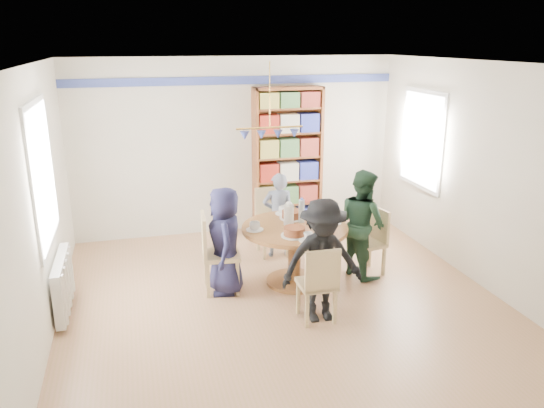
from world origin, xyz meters
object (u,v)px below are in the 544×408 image
object	(u,v)px
chair_near	(319,281)
bookshelf	(287,161)
chair_left	(214,250)
chair_far	(271,218)
person_near	(322,261)
person_far	(278,215)
radiator	(63,284)
person_right	(362,223)
dining_table	(295,241)
chair_right	(373,238)
person_left	(225,241)

from	to	relation	value
chair_near	bookshelf	bearing A→B (deg)	79.83
chair_left	chair_near	xyz separation A→B (m)	(0.95, -1.04, -0.06)
chair_far	chair_left	bearing A→B (deg)	-133.71
person_near	person_far	bearing A→B (deg)	90.02
radiator	person_right	world-z (taller)	person_right
chair_near	bookshelf	distance (m)	3.08
dining_table	chair_right	size ratio (longest dim) A/B	1.51
chair_right	person_right	world-z (taller)	person_right
radiator	dining_table	bearing A→B (deg)	1.57
dining_table	chair_right	world-z (taller)	chair_right
person_right	bookshelf	distance (m)	2.02
radiator	chair_far	distance (m)	2.92
person_far	bookshelf	distance (m)	1.27
chair_far	bookshelf	size ratio (longest dim) A/B	0.41
chair_near	person_right	bearing A→B (deg)	47.35
radiator	bookshelf	bearing A→B (deg)	32.62
radiator	person_near	xyz separation A→B (m)	(2.71, -0.87, 0.33)
person_left	person_far	xyz separation A→B (m)	(0.91, 0.91, -0.05)
dining_table	person_right	xyz separation A→B (m)	(0.91, 0.03, 0.14)
dining_table	person_left	distance (m)	0.87
chair_left	person_right	xyz separation A→B (m)	(1.90, -0.01, 0.16)
person_near	person_left	bearing A→B (deg)	134.24
chair_left	person_near	bearing A→B (deg)	-44.47
chair_right	person_far	size ratio (longest dim) A/B	0.72
person_right	person_near	size ratio (longest dim) A/B	1.02
chair_left	person_right	distance (m)	1.91
dining_table	chair_near	xyz separation A→B (m)	(-0.04, -1.00, -0.08)
person_left	person_far	size ratio (longest dim) A/B	1.09
chair_left	person_far	bearing A→B (deg)	39.67
person_right	person_far	bearing A→B (deg)	29.40
chair_right	person_near	distance (m)	1.47
radiator	chair_near	distance (m)	2.82
person_near	bookshelf	world-z (taller)	bookshelf
person_right	bookshelf	xyz separation A→B (m)	(-0.42, 1.94, 0.41)
dining_table	person_near	distance (m)	0.96
chair_right	chair_near	size ratio (longest dim) A/B	0.99
radiator	chair_far	xyz separation A→B (m)	(2.68, 1.13, 0.16)
radiator	bookshelf	size ratio (longest dim) A/B	0.44
radiator	chair_far	bearing A→B (deg)	22.92
person_right	bookshelf	bearing A→B (deg)	-3.31
chair_right	chair_far	distance (m)	1.49
chair_far	bookshelf	xyz separation A→B (m)	(0.51, 0.91, 0.60)
dining_table	person_left	bearing A→B (deg)	-179.28
dining_table	bookshelf	xyz separation A→B (m)	(0.49, 1.97, 0.55)
person_left	person_near	bearing A→B (deg)	48.40
radiator	dining_table	size ratio (longest dim) A/B	0.77
person_left	person_far	world-z (taller)	person_left
chair_left	person_left	distance (m)	0.18
chair_left	person_far	xyz separation A→B (m)	(1.04, 0.86, 0.06)
dining_table	person_right	distance (m)	0.92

